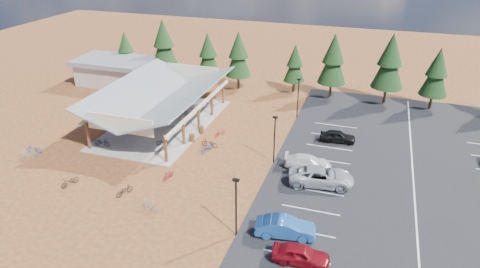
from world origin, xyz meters
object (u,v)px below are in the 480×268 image
bike_9 (28,154)px  bike_11 (168,175)px  bike_7 (209,103)px  bike_2 (147,114)px  lamp_post_2 (298,95)px  trash_bin_1 (201,130)px  car_2 (321,176)px  bike_0 (102,142)px  bike_15 (220,132)px  bike_14 (207,148)px  car_4 (338,136)px  bike_4 (163,142)px  bike_13 (150,205)px  lamp_post_0 (236,203)px  car_0 (301,254)px  outbuilding (114,71)px  trash_bin_0 (192,138)px  bike_6 (182,111)px  bike_5 (171,125)px  bike_16 (210,143)px  bike_3 (185,97)px  lamp_post_1 (275,136)px  car_1 (285,227)px  bike_8 (70,181)px  bike_1 (153,122)px  bike_10 (34,149)px  car_3 (308,162)px  bike_pavilion (162,95)px

bike_9 → bike_11: size_ratio=1.24×
bike_7 → bike_2: bearing=148.8°
lamp_post_2 → trash_bin_1: lamp_post_2 is taller
bike_2 → car_2: (23.11, -8.65, 0.30)m
bike_0 → bike_15: 13.05m
bike_14 → car_2: car_2 is taller
trash_bin_1 → car_4: size_ratio=0.23×
bike_2 → bike_14: 12.18m
car_2 → bike_4: bearing=72.6°
bike_0 → bike_13: bike_13 is taller
lamp_post_0 → car_0: 5.99m
outbuilding → bike_7: (17.20, -4.26, -1.42)m
trash_bin_0 → bike_6: 7.57m
outbuilding → bike_0: outbuilding is taller
bike_5 → bike_16: bike_5 is taller
bike_0 → bike_3: (2.82, 15.32, 0.05)m
bike_16 → car_2: (12.65, -3.72, 0.38)m
bike_6 → bike_7: bearing=-24.9°
bike_14 → bike_15: bike_14 is taller
lamp_post_1 → car_1: (3.66, -10.92, -2.16)m
bike_11 → bike_16: size_ratio=0.78×
bike_7 → bike_9: 22.73m
bike_3 → bike_4: size_ratio=1.04×
bike_8 → lamp_post_1: bearing=50.6°
trash_bin_0 → bike_16: bearing=-15.1°
outbuilding → bike_3: outbuilding is taller
bike_16 → car_1: size_ratio=0.41×
lamp_post_2 → car_1: lamp_post_2 is taller
trash_bin_1 → car_0: car_0 is taller
lamp_post_2 → car_1: (3.66, -22.92, -2.16)m
outbuilding → bike_8: bearing=-65.2°
bike_1 → bike_10: size_ratio=0.90×
bike_6 → car_0: size_ratio=0.45×
bike_5 → bike_7: (1.60, 8.11, -0.02)m
bike_6 → bike_10: size_ratio=1.09×
car_1 → trash_bin_1: bearing=32.3°
lamp_post_0 → car_3: 12.62m
bike_11 → bike_4: bearing=134.3°
lamp_post_0 → bike_9: (-24.42, 4.83, -2.42)m
bike_pavilion → car_3: (18.51, -5.09, -3.11)m
car_1 → car_4: (1.99, 17.61, -0.11)m
lamp_post_2 → car_4: 8.08m
bike_15 → car_4: bearing=-143.0°
bike_6 → bike_16: 9.56m
bike_0 → bike_6: bike_6 is taller
car_1 → car_2: (1.54, 8.27, 0.07)m
trash_bin_0 → bike_1: 6.63m
lamp_post_1 → trash_bin_1: bearing=157.4°
outbuilding → trash_bin_1: 22.78m
bike_13 → car_3: 16.02m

